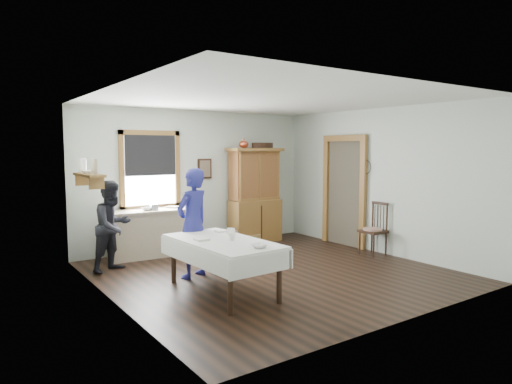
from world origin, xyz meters
TOP-DOWN VIEW (x-y plane):
  - room at (0.00, 0.00)m, footprint 5.01×5.01m
  - window at (-1.00, 2.46)m, footprint 1.18×0.07m
  - doorway at (2.46, 0.85)m, footprint 0.09×1.14m
  - wall_shelf at (-2.37, 1.54)m, footprint 0.24×1.00m
  - framed_picture at (0.15, 2.46)m, footprint 0.30×0.04m
  - rug_beater at (2.45, 0.30)m, footprint 0.01×0.27m
  - work_counter at (-1.17, 2.13)m, footprint 1.53×0.67m
  - china_hutch at (1.17, 2.17)m, footprint 1.17×0.59m
  - dining_table at (-1.15, -0.43)m, footprint 1.03×1.85m
  - spindle_chair at (2.25, -0.10)m, footprint 0.45×0.45m
  - pail at (0.37, 1.79)m, footprint 0.35×0.35m
  - wicker_basket at (0.98, 2.02)m, footprint 0.35×0.27m
  - woman_blue at (-1.14, 0.47)m, footprint 0.65×0.54m
  - figure_dark at (-2.02, 1.53)m, footprint 0.81×0.74m
  - table_cup_a at (-0.88, -0.19)m, footprint 0.15×0.15m
  - table_cup_b at (-1.06, -0.52)m, footprint 0.12×0.12m
  - table_bowl at (-1.02, -1.11)m, footprint 0.25×0.25m
  - counter_book at (-0.76, 2.12)m, footprint 0.24×0.26m
  - counter_bowl at (-1.25, 2.06)m, footprint 0.20×0.20m
  - shelf_bowl at (-2.37, 1.55)m, footprint 0.22×0.22m

SIDE VIEW (x-z plane):
  - wicker_basket at x=0.98m, z-range 0.00..0.19m
  - pail at x=0.37m, z-range 0.00..0.31m
  - dining_table at x=-1.15m, z-range 0.00..0.72m
  - work_counter at x=-1.17m, z-range 0.00..0.85m
  - spindle_chair at x=2.25m, z-range 0.00..0.97m
  - figure_dark at x=-2.02m, z-range 0.00..1.34m
  - table_bowl at x=-1.02m, z-range 0.72..0.77m
  - woman_blue at x=-1.14m, z-range 0.00..1.54m
  - table_cup_b at x=-1.06m, z-range 0.72..0.82m
  - table_cup_a at x=-0.88m, z-range 0.72..0.82m
  - counter_book at x=-0.76m, z-range 0.85..0.87m
  - counter_bowl at x=-1.25m, z-range 0.85..0.91m
  - china_hutch at x=1.17m, z-range 0.00..1.96m
  - doorway at x=2.46m, z-range 0.05..2.27m
  - room at x=0.00m, z-range 0.00..2.70m
  - framed_picture at x=0.15m, z-range 1.35..1.75m
  - wall_shelf at x=-2.37m, z-range 1.35..1.79m
  - shelf_bowl at x=-2.37m, z-range 1.57..1.62m
  - window at x=-1.00m, z-range 0.89..2.37m
  - rug_beater at x=2.45m, z-range 1.58..1.86m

